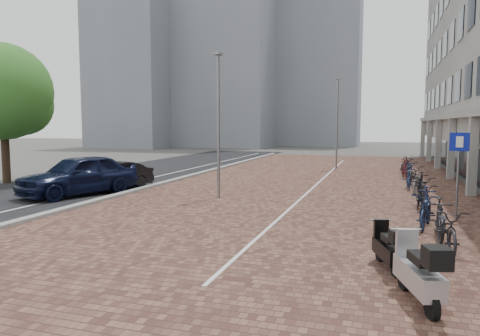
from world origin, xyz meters
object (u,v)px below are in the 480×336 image
Objects in this scene: car_dark at (111,176)px; scooter_front at (418,270)px; car_navy at (79,175)px; parking_sign at (459,161)px; scooter_mid at (388,247)px.

car_dark reaches higher than scooter_front.
scooter_front is (12.36, -9.62, -0.06)m from car_dark.
scooter_front is at bearing -16.43° from car_dark.
car_navy is 14.50m from parking_sign.
scooter_front is 1.77m from scooter_mid.
car_navy is 15.08m from scooter_front.
car_navy is at bearing -83.76° from car_dark.
parking_sign is (2.09, 5.73, 1.38)m from scooter_mid.
parking_sign is at bearing 61.09° from scooter_front.
scooter_mid is at bearing -6.14° from car_navy.
scooter_front is (12.81, -7.96, -0.28)m from car_navy.
car_navy reaches higher than car_dark.
parking_sign is at bearing 52.41° from scooter_mid.
scooter_mid is (-0.45, 1.71, -0.10)m from scooter_front.
car_navy is 1.30× the size of car_dark.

